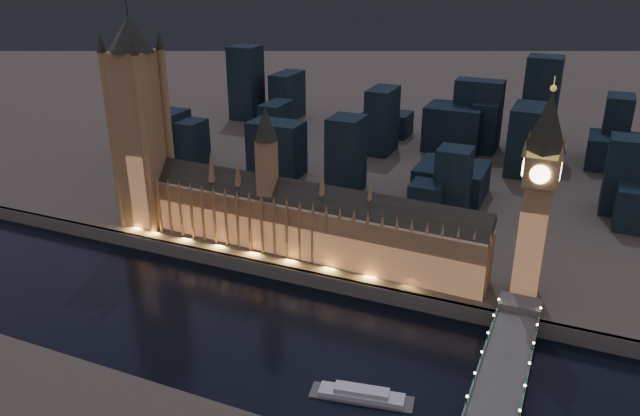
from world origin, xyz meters
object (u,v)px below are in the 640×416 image
at_px(palace_of_westminster, 300,219).
at_px(westminster_bridge, 502,377).
at_px(victoria_tower, 139,115).
at_px(elizabeth_tower, 540,181).
at_px(river_boat, 361,395).

height_order(palace_of_westminster, westminster_bridge, palace_of_westminster).
bearing_deg(westminster_bridge, palace_of_westminster, 151.03).
xyz_separation_m(victoria_tower, westminster_bridge, (218.05, -65.38, -67.15)).
bearing_deg(elizabeth_tower, victoria_tower, 180.00).
bearing_deg(river_boat, westminster_bridge, 28.42).
relative_size(westminster_bridge, river_boat, 2.75).
height_order(victoria_tower, elizabeth_tower, victoria_tower).
xyz_separation_m(victoria_tower, elizabeth_tower, (218.00, -0.01, -7.50)).
bearing_deg(river_boat, elizabeth_tower, 62.08).
relative_size(elizabeth_tower, river_boat, 2.52).
bearing_deg(elizabeth_tower, westminster_bridge, -89.96).
distance_m(palace_of_westminster, victoria_tower, 110.66).
xyz_separation_m(elizabeth_tower, river_boat, (-48.60, -91.70, -64.08)).
distance_m(elizabeth_tower, river_boat, 121.97).
bearing_deg(palace_of_westminster, westminster_bridge, -28.97).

